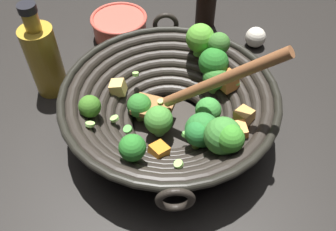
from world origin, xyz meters
The scene contains 5 objects.
ground_plane centered at (0.00, 0.00, 0.00)m, with size 4.00×4.00×0.00m, color black.
wok centered at (0.00, 0.00, 0.06)m, with size 0.41×0.38×0.23m.
cooking_oil_bottle centered at (-0.17, -0.19, 0.08)m, with size 0.06×0.06×0.19m.
prep_bowl centered at (-0.31, -0.02, 0.03)m, with size 0.13×0.13×0.05m.
garlic_bulb centered at (-0.17, 0.27, 0.02)m, with size 0.05×0.05×0.05m, color silver.
Camera 1 is at (0.40, -0.14, 0.51)m, focal length 37.79 mm.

